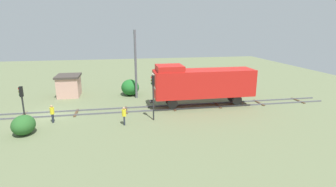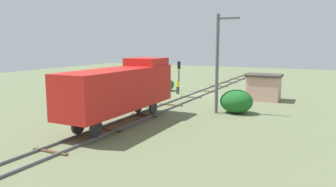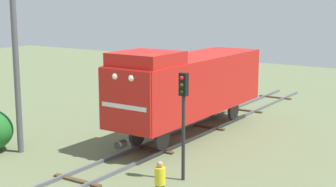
{
  "view_description": "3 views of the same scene",
  "coord_description": "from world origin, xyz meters",
  "px_view_note": "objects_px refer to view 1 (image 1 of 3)",
  "views": [
    {
      "loc": [
        27.09,
        7.29,
        8.77
      ],
      "look_at": [
        1.38,
        12.02,
        2.04
      ],
      "focal_mm": 28.0,
      "sensor_mm": 36.0,
      "label": 1
    },
    {
      "loc": [
        -13.43,
        35.82,
        5.95
      ],
      "look_at": [
        -1.37,
        11.17,
        1.73
      ],
      "focal_mm": 35.0,
      "sensor_mm": 36.0,
      "label": 2
    },
    {
      "loc": [
        13.8,
        -6.47,
        7.27
      ],
      "look_at": [
        -0.91,
        15.61,
        2.23
      ],
      "focal_mm": 55.0,
      "sensor_mm": 36.0,
      "label": 3
    }
  ],
  "objects_px": {
    "traffic_signal_mid": "(153,90)",
    "locomotive": "(202,82)",
    "relay_hut": "(69,85)",
    "traffic_signal_near": "(22,99)",
    "catenary_mast": "(136,63)",
    "worker_by_signal": "(124,114)",
    "worker_near_track": "(52,112)"
  },
  "relations": [
    {
      "from": "traffic_signal_mid",
      "to": "locomotive",
      "type": "bearing_deg",
      "value": 120.03
    },
    {
      "from": "traffic_signal_mid",
      "to": "relay_hut",
      "type": "distance_m",
      "value": 14.57
    },
    {
      "from": "locomotive",
      "to": "traffic_signal_near",
      "type": "xyz_separation_m",
      "value": [
        3.2,
        -17.37,
        -0.16
      ]
    },
    {
      "from": "traffic_signal_near",
      "to": "relay_hut",
      "type": "distance_m",
      "value": 10.95
    },
    {
      "from": "locomotive",
      "to": "traffic_signal_mid",
      "type": "relative_size",
      "value": 2.67
    },
    {
      "from": "catenary_mast",
      "to": "relay_hut",
      "type": "height_order",
      "value": "catenary_mast"
    },
    {
      "from": "traffic_signal_mid",
      "to": "relay_hut",
      "type": "relative_size",
      "value": 1.24
    },
    {
      "from": "locomotive",
      "to": "worker_by_signal",
      "type": "distance_m",
      "value": 9.8
    },
    {
      "from": "worker_by_signal",
      "to": "relay_hut",
      "type": "bearing_deg",
      "value": -56.22
    },
    {
      "from": "traffic_signal_mid",
      "to": "catenary_mast",
      "type": "bearing_deg",
      "value": -172.82
    },
    {
      "from": "worker_by_signal",
      "to": "catenary_mast",
      "type": "bearing_deg",
      "value": -96.7
    },
    {
      "from": "traffic_signal_near",
      "to": "relay_hut",
      "type": "height_order",
      "value": "traffic_signal_near"
    },
    {
      "from": "traffic_signal_mid",
      "to": "worker_near_track",
      "type": "bearing_deg",
      "value": -96.1
    },
    {
      "from": "worker_near_track",
      "to": "worker_by_signal",
      "type": "relative_size",
      "value": 1.0
    },
    {
      "from": "worker_by_signal",
      "to": "catenary_mast",
      "type": "distance_m",
      "value": 10.02
    },
    {
      "from": "worker_by_signal",
      "to": "worker_near_track",
      "type": "bearing_deg",
      "value": -11.49
    },
    {
      "from": "traffic_signal_mid",
      "to": "worker_by_signal",
      "type": "height_order",
      "value": "traffic_signal_mid"
    },
    {
      "from": "traffic_signal_near",
      "to": "relay_hut",
      "type": "bearing_deg",
      "value": 169.64
    },
    {
      "from": "traffic_signal_near",
      "to": "locomotive",
      "type": "bearing_deg",
      "value": 100.44
    },
    {
      "from": "relay_hut",
      "to": "locomotive",
      "type": "bearing_deg",
      "value": 64.05
    },
    {
      "from": "locomotive",
      "to": "catenary_mast",
      "type": "distance_m",
      "value": 8.75
    },
    {
      "from": "locomotive",
      "to": "relay_hut",
      "type": "relative_size",
      "value": 3.31
    },
    {
      "from": "traffic_signal_near",
      "to": "worker_near_track",
      "type": "bearing_deg",
      "value": 110.62
    },
    {
      "from": "traffic_signal_mid",
      "to": "worker_by_signal",
      "type": "bearing_deg",
      "value": -73.99
    },
    {
      "from": "traffic_signal_near",
      "to": "catenary_mast",
      "type": "distance_m",
      "value": 13.42
    },
    {
      "from": "worker_near_track",
      "to": "worker_by_signal",
      "type": "xyz_separation_m",
      "value": [
        1.8,
        6.57,
        0.0
      ]
    },
    {
      "from": "locomotive",
      "to": "traffic_signal_near",
      "type": "relative_size",
      "value": 3.11
    },
    {
      "from": "relay_hut",
      "to": "traffic_signal_mid",
      "type": "bearing_deg",
      "value": 41.15
    },
    {
      "from": "traffic_signal_near",
      "to": "catenary_mast",
      "type": "relative_size",
      "value": 0.45
    },
    {
      "from": "worker_near_track",
      "to": "relay_hut",
      "type": "distance_m",
      "value": 9.91
    },
    {
      "from": "worker_near_track",
      "to": "catenary_mast",
      "type": "distance_m",
      "value": 11.67
    },
    {
      "from": "worker_near_track",
      "to": "catenary_mast",
      "type": "xyz_separation_m",
      "value": [
        -7.46,
        8.29,
        3.44
      ]
    }
  ]
}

